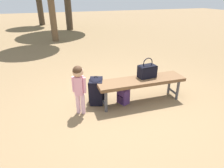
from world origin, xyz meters
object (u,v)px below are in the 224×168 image
handbag (147,71)px  backpack_small (123,95)px  child_standing (79,83)px  backpack_large (96,89)px  park_bench (141,82)px

handbag → backpack_small: bearing=1.4°
handbag → child_standing: bearing=3.9°
handbag → backpack_small: size_ratio=1.10×
backpack_large → backpack_small: (-0.45, 0.19, -0.10)m
park_bench → backpack_large: bearing=-17.2°
backpack_large → backpack_small: 0.50m
park_bench → child_standing: bearing=1.2°
child_standing → backpack_small: bearing=-174.6°
backpack_small → child_standing: bearing=5.4°
backpack_large → child_standing: bearing=37.2°
backpack_large → park_bench: bearing=162.8°
park_bench → backpack_large: size_ratio=3.06×
child_standing → backpack_large: bearing=-142.8°
child_standing → backpack_small: size_ratio=2.53×
handbag → backpack_large: bearing=-10.9°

